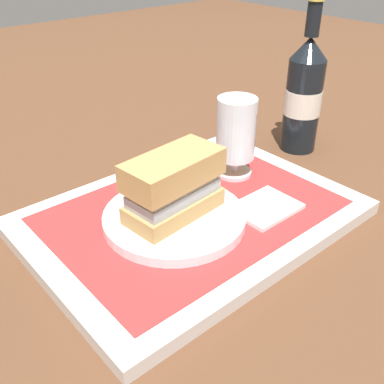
# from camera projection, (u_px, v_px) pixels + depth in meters

# --- Properties ---
(ground_plane) EXTENTS (3.00, 3.00, 0.00)m
(ground_plane) POSITION_uv_depth(u_px,v_px,m) (192.00, 222.00, 0.64)
(ground_plane) COLOR brown
(tray) EXTENTS (0.44, 0.32, 0.02)m
(tray) POSITION_uv_depth(u_px,v_px,m) (192.00, 216.00, 0.64)
(tray) COLOR silver
(tray) RESTS_ON ground_plane
(placemat) EXTENTS (0.38, 0.27, 0.00)m
(placemat) POSITION_uv_depth(u_px,v_px,m) (192.00, 210.00, 0.63)
(placemat) COLOR #9E2D2D
(placemat) RESTS_ON tray
(plate) EXTENTS (0.19, 0.19, 0.01)m
(plate) POSITION_uv_depth(u_px,v_px,m) (174.00, 218.00, 0.60)
(plate) COLOR white
(plate) RESTS_ON placemat
(sandwich) EXTENTS (0.14, 0.08, 0.08)m
(sandwich) POSITION_uv_depth(u_px,v_px,m) (175.00, 184.00, 0.58)
(sandwich) COLOR tan
(sandwich) RESTS_ON plate
(beer_glass) EXTENTS (0.06, 0.06, 0.12)m
(beer_glass) POSITION_uv_depth(u_px,v_px,m) (236.00, 133.00, 0.69)
(beer_glass) COLOR silver
(beer_glass) RESTS_ON placemat
(napkin_folded) EXTENTS (0.09, 0.07, 0.01)m
(napkin_folded) POSITION_uv_depth(u_px,v_px,m) (265.00, 207.00, 0.63)
(napkin_folded) COLOR white
(napkin_folded) RESTS_ON placemat
(beer_bottle) EXTENTS (0.07, 0.07, 0.27)m
(beer_bottle) POSITION_uv_depth(u_px,v_px,m) (304.00, 94.00, 0.80)
(beer_bottle) COLOR black
(beer_bottle) RESTS_ON ground_plane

